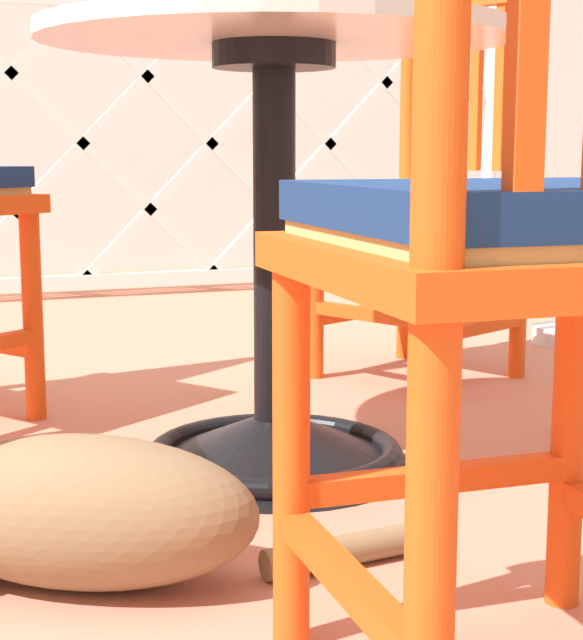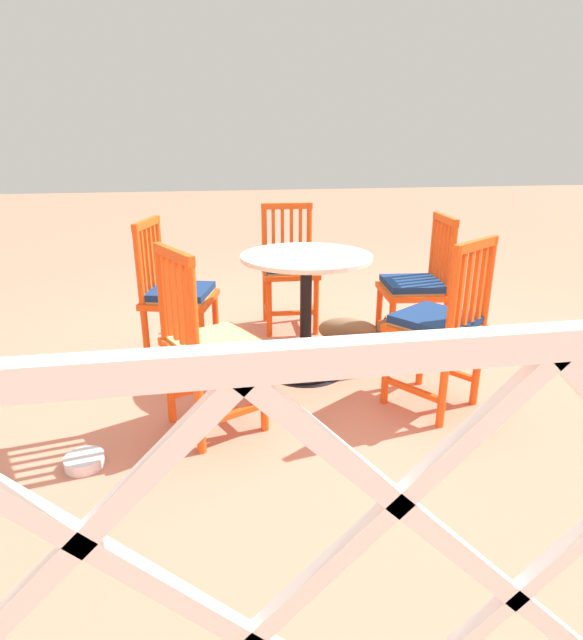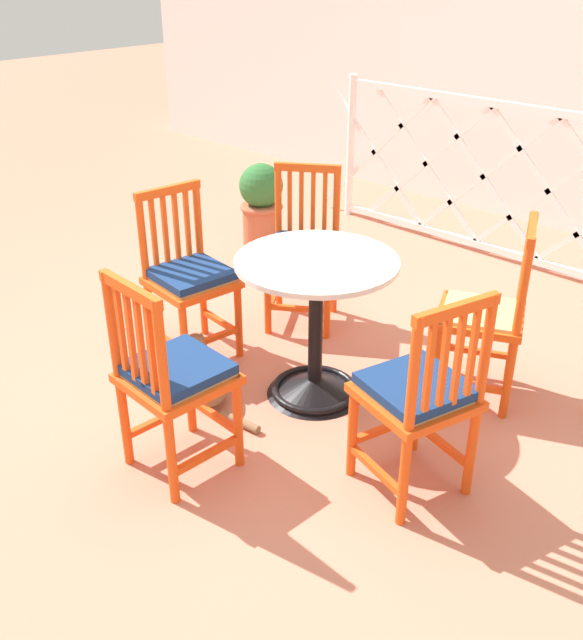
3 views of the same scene
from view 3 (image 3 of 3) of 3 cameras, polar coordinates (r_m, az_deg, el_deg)
The scene contains 10 objects.
ground_plane at distance 3.56m, azimuth -2.36°, elevation -6.64°, with size 24.00×24.00×0.00m, color #C6755B.
lattice_fence_panel at distance 5.10m, azimuth 19.71°, elevation 9.61°, with size 3.91×0.06×1.12m.
cafe_table at distance 3.49m, azimuth 1.90°, elevation -1.92°, with size 0.76×0.76×0.73m.
orange_chair_facing_out at distance 2.85m, azimuth 10.07°, elevation -5.96°, with size 0.49×0.49×0.91m.
orange_chair_tucked_in at distance 3.54m, azimuth 15.22°, elevation 0.30°, with size 0.53×0.53×0.91m.
orange_chair_by_planter at distance 4.13m, azimuth 0.91°, elevation 5.52°, with size 0.56×0.56×0.91m.
orange_chair_at_corner at distance 3.81m, azimuth -8.11°, elevation 3.27°, with size 0.44×0.44×0.91m.
orange_chair_near_fence at distance 2.96m, azimuth -9.39°, elevation -4.53°, with size 0.42×0.42×0.91m.
tabby_cat at distance 3.63m, azimuth -6.94°, elevation -4.28°, with size 0.72×0.39×0.23m.
terracotta_planter at distance 5.31m, azimuth -2.41°, elevation 9.26°, with size 0.32×0.32×0.62m.
Camera 3 is at (2.13, -2.02, 2.01)m, focal length 40.33 mm.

